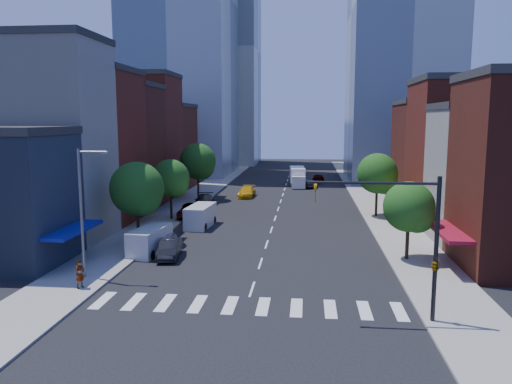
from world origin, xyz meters
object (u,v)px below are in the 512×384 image
cargo_van_near (149,241)px  parked_car_second (169,249)px  pedestrian_near (80,274)px  parked_car_third (191,211)px  cargo_van_far (200,216)px  traffic_car_far (318,178)px  box_truck (297,177)px  taxi (247,192)px  traffic_car_oncoming (309,184)px  pedestrian_far (135,243)px  parked_car_rear (204,201)px  parked_car_front (164,242)px

cargo_van_near → parked_car_second: bearing=-21.5°
cargo_van_near → pedestrian_near: (-1.70, -9.28, 0.03)m
parked_car_third → cargo_van_far: bearing=-71.6°
traffic_car_far → box_truck: 6.11m
taxi → traffic_car_oncoming: size_ratio=1.33×
box_truck → pedestrian_far: bearing=-110.0°
box_truck → cargo_van_near: bearing=-108.7°
parked_car_rear → traffic_car_far: 30.49m
parked_car_rear → cargo_van_far: (1.99, -11.58, 0.32)m
cargo_van_far → parked_car_rear: bearing=103.9°
parked_car_second → parked_car_rear: bearing=87.4°
parked_car_rear → box_truck: box_truck is taller
parked_car_rear → traffic_car_far: size_ratio=1.21×
parked_car_second → parked_car_front: bearing=107.5°
parked_car_rear → cargo_van_far: cargo_van_far is taller
parked_car_third → taxi: 16.72m
parked_car_third → pedestrian_near: 24.64m
taxi → pedestrian_near: bearing=-96.4°
parked_car_second → traffic_car_oncoming: bearing=67.6°
parked_car_rear → cargo_van_near: bearing=-96.2°
traffic_car_far → taxi: bearing=66.4°
traffic_car_oncoming → box_truck: size_ratio=0.49×
parked_car_rear → cargo_van_near: 22.31m
box_truck → traffic_car_far: bearing=50.0°
parked_car_front → parked_car_third: (-0.93, 14.10, 0.09)m
parked_car_front → cargo_van_far: cargo_van_far is taller
traffic_car_oncoming → cargo_van_near: bearing=65.7°
box_truck → parked_car_front: bearing=-107.9°
parked_car_rear → cargo_van_near: size_ratio=1.04×
cargo_van_far → traffic_car_oncoming: size_ratio=1.40×
cargo_van_far → traffic_car_oncoming: cargo_van_far is taller
taxi → pedestrian_far: (-5.58, -31.76, 0.20)m
parked_car_front → cargo_van_near: bearing=-133.4°
cargo_van_near → traffic_car_oncoming: size_ratio=1.36×
traffic_car_far → pedestrian_near: bearing=81.7°
parked_car_third → traffic_car_far: parked_car_third is taller
box_truck → pedestrian_near: bearing=-108.0°
parked_car_third → traffic_car_far: size_ratio=1.29×
pedestrian_far → box_truck: bearing=168.3°
pedestrian_near → parked_car_rear: bearing=18.8°
pedestrian_far → traffic_car_far: bearing=166.0°
parked_car_front → parked_car_second: size_ratio=0.95×
cargo_van_near → parked_car_rear: bearing=97.0°
parked_car_front → box_truck: 44.02m
traffic_car_oncoming → parked_car_rear: bearing=49.1°
parked_car_front → taxi: 30.42m
parked_car_third → box_truck: 30.85m
parked_car_rear → pedestrian_far: pedestrian_far is taller
traffic_car_oncoming → cargo_van_far: bearing=63.3°
pedestrian_far → traffic_car_oncoming: bearing=165.2°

